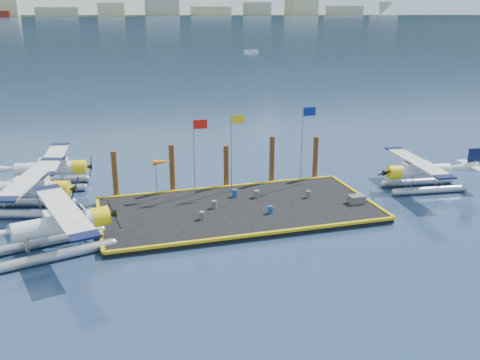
# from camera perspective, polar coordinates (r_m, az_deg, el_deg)

# --- Properties ---
(ground) EXTENTS (4000.00, 4000.00, 0.00)m
(ground) POSITION_cam_1_polar(r_m,az_deg,el_deg) (39.79, -0.15, -3.53)
(ground) COLOR navy
(ground) RESTS_ON ground
(dock) EXTENTS (20.00, 10.00, 0.40)m
(dock) POSITION_cam_1_polar(r_m,az_deg,el_deg) (39.72, -0.15, -3.26)
(dock) COLOR black
(dock) RESTS_ON ground
(dock_bumpers) EXTENTS (20.25, 10.25, 0.18)m
(dock_bumpers) POSITION_cam_1_polar(r_m,az_deg,el_deg) (39.61, -0.15, -2.87)
(dock_bumpers) COLOR #C39F0B
(dock_bumpers) RESTS_ON dock
(far_backdrop) EXTENTS (3050.00, 2050.00, 810.00)m
(far_backdrop) POSITION_cam_1_polar(r_m,az_deg,el_deg) (1790.65, -8.71, 17.64)
(far_backdrop) COLOR black
(far_backdrop) RESTS_ON ground
(seaplane_a) EXTENTS (9.63, 10.40, 3.69)m
(seaplane_a) POSITION_cam_1_polar(r_m,az_deg,el_deg) (34.99, -18.79, -4.81)
(seaplane_a) COLOR #969AA4
(seaplane_a) RESTS_ON ground
(seaplane_b) EXTENTS (9.69, 10.44, 3.71)m
(seaplane_b) POSITION_cam_1_polar(r_m,az_deg,el_deg) (42.39, -21.82, -1.17)
(seaplane_b) COLOR #969AA4
(seaplane_b) RESTS_ON ground
(seaplane_c) EXTENTS (9.14, 10.08, 3.57)m
(seaplane_c) POSITION_cam_1_polar(r_m,az_deg,el_deg) (47.40, -19.71, 0.94)
(seaplane_c) COLOR #969AA4
(seaplane_c) RESTS_ON ground
(seaplane_d) EXTENTS (8.59, 9.48, 3.35)m
(seaplane_d) POSITION_cam_1_polar(r_m,az_deg,el_deg) (46.78, 18.68, 0.71)
(seaplane_d) COLOR #969AA4
(seaplane_d) RESTS_ON ground
(drum_0) EXTENTS (0.40, 0.40, 0.57)m
(drum_0) POSITION_cam_1_polar(r_m,az_deg,el_deg) (39.55, -2.76, -2.62)
(drum_0) COLOR #505155
(drum_0) RESTS_ON dock
(drum_1) EXTENTS (0.39, 0.39, 0.55)m
(drum_1) POSITION_cam_1_polar(r_m,az_deg,el_deg) (38.60, 3.28, -3.18)
(drum_1) COLOR navy
(drum_1) RESTS_ON dock
(drum_2) EXTENTS (0.42, 0.42, 0.60)m
(drum_2) POSITION_cam_1_polar(r_m,az_deg,el_deg) (41.62, 1.79, -1.52)
(drum_2) COLOR #505155
(drum_2) RESTS_ON dock
(drum_3) EXTENTS (0.40, 0.40, 0.56)m
(drum_3) POSITION_cam_1_polar(r_m,az_deg,el_deg) (37.58, -4.06, -3.79)
(drum_3) COLOR #505155
(drum_3) RESTS_ON dock
(drum_4) EXTENTS (0.39, 0.39, 0.55)m
(drum_4) POSITION_cam_1_polar(r_m,az_deg,el_deg) (42.01, 7.28, -1.51)
(drum_4) COLOR #505155
(drum_4) RESTS_ON dock
(drum_5) EXTENTS (0.42, 0.42, 0.59)m
(drum_5) POSITION_cam_1_polar(r_m,az_deg,el_deg) (41.83, -0.56, -1.42)
(drum_5) COLOR navy
(drum_5) RESTS_ON dock
(crate) EXTENTS (1.21, 0.80, 0.60)m
(crate) POSITION_cam_1_polar(r_m,az_deg,el_deg) (41.46, 12.35, -2.02)
(crate) COLOR #505155
(crate) RESTS_ON dock
(flagpole_red) EXTENTS (1.14, 0.08, 6.00)m
(flagpole_red) POSITION_cam_1_polar(r_m,az_deg,el_deg) (41.44, -4.68, 3.68)
(flagpole_red) COLOR gray
(flagpole_red) RESTS_ON dock
(flagpole_yellow) EXTENTS (1.14, 0.08, 6.20)m
(flagpole_yellow) POSITION_cam_1_polar(r_m,az_deg,el_deg) (42.09, -0.68, 4.13)
(flagpole_yellow) COLOR gray
(flagpole_yellow) RESTS_ON dock
(flagpole_blue) EXTENTS (1.14, 0.08, 6.50)m
(flagpole_blue) POSITION_cam_1_polar(r_m,az_deg,el_deg) (44.00, 6.89, 4.85)
(flagpole_blue) COLOR gray
(flagpole_blue) RESTS_ON dock
(windsock) EXTENTS (1.40, 0.44, 3.12)m
(windsock) POSITION_cam_1_polar(r_m,az_deg,el_deg) (41.30, -8.35, 1.82)
(windsock) COLOR gray
(windsock) RESTS_ON dock
(piling_0) EXTENTS (0.44, 0.44, 4.00)m
(piling_0) POSITION_cam_1_polar(r_m,az_deg,el_deg) (42.88, -13.18, 0.42)
(piling_0) COLOR #402012
(piling_0) RESTS_ON ground
(piling_1) EXTENTS (0.44, 0.44, 4.20)m
(piling_1) POSITION_cam_1_polar(r_m,az_deg,el_deg) (43.28, -7.25, 1.06)
(piling_1) COLOR #402012
(piling_1) RESTS_ON ground
(piling_2) EXTENTS (0.44, 0.44, 3.80)m
(piling_2) POSITION_cam_1_polar(r_m,az_deg,el_deg) (44.22, -1.48, 1.30)
(piling_2) COLOR #402012
(piling_2) RESTS_ON ground
(piling_3) EXTENTS (0.44, 0.44, 4.30)m
(piling_3) POSITION_cam_1_polar(r_m,az_deg,el_deg) (45.29, 3.42, 2.01)
(piling_3) COLOR #402012
(piling_3) RESTS_ON ground
(piling_4) EXTENTS (0.44, 0.44, 4.00)m
(piling_4) POSITION_cam_1_polar(r_m,az_deg,el_deg) (46.79, 8.04, 2.20)
(piling_4) COLOR #402012
(piling_4) RESTS_ON ground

